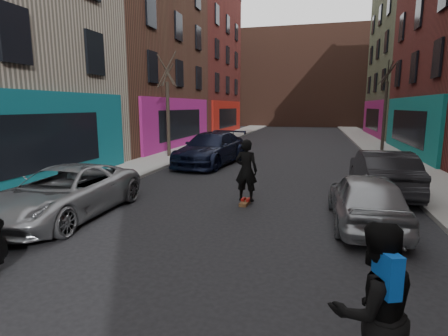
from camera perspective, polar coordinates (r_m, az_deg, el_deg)
The scene contains 13 objects.
sidewalk_left at distance 31.75m, azimuth -0.38°, elevation 4.84°, with size 2.50×84.00×0.13m, color gray.
sidewalk_right at distance 30.99m, azimuth 22.61°, elevation 3.94°, with size 2.50×84.00×0.13m, color gray.
buildings_left at distance 23.21m, azimuth -29.94°, elevation 21.98°, with size 12.00×56.00×16.50m, color #5A2119.
building_far at distance 56.72m, azimuth 12.97°, elevation 13.91°, with size 40.00×10.00×14.00m, color #47281E.
tree_left_far at distance 20.24m, azimuth -9.19°, elevation 11.14°, with size 2.00×2.00×6.50m, color black, non-canonical shape.
tree_right_far at distance 24.93m, azimuth 24.93°, elevation 10.47°, with size 2.00×2.00×6.80m, color black, non-canonical shape.
parked_left_far at distance 10.32m, azimuth -24.56°, elevation -3.62°, with size 2.26×4.91×1.36m, color gray.
parked_left_end at distance 17.83m, azimuth -2.15°, elevation 3.17°, with size 2.29×5.64×1.64m, color black.
parked_right_far at distance 9.41m, azimuth 22.17°, elevation -4.68°, with size 1.62×4.03×1.37m, color gray.
parked_right_end at distance 12.98m, azimuth 24.42°, elevation -0.63°, with size 1.59×4.57×1.51m, color black.
skateboard at distance 10.79m, azimuth 3.59°, elevation -5.60°, with size 0.22×0.80×0.10m, color brown.
skateboarder at distance 10.56m, azimuth 3.65°, elevation -0.39°, with size 0.69×0.45×1.89m, color black.
pedestrian at distance 4.06m, azimuth 23.07°, elevation -20.62°, with size 1.11×1.01×1.87m.
Camera 1 is at (1.89, -0.55, 2.96)m, focal length 28.00 mm.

